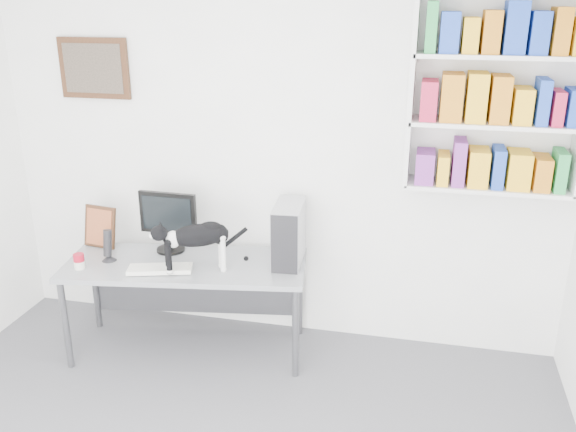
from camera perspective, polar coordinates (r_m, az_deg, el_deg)
The scene contains 11 objects.
room at distance 2.45m, azimuth -12.52°, elevation -5.49°, with size 4.01×4.01×2.70m.
bookshelf at distance 3.90m, azimuth 18.97°, elevation 11.05°, with size 1.03×0.28×1.24m, color silver.
wall_art at distance 4.60m, azimuth -17.69°, elevation 13.04°, with size 0.52×0.04×0.42m, color #442516.
desk at distance 4.35m, azimuth -9.33°, elevation -8.38°, with size 1.62×0.63×0.68m, color gray.
monitor at distance 4.33m, azimuth -11.09°, elevation -0.50°, with size 0.42×0.20×0.44m, color black.
keyboard at distance 4.10m, azimuth -11.89°, elevation -4.85°, with size 0.42×0.16×0.03m, color silver.
pc_tower at distance 4.08m, azimuth 0.08°, elevation -1.63°, with size 0.18×0.41×0.41m, color #A2A2A6.
speaker at distance 4.31m, azimuth -16.52°, elevation -2.61°, with size 0.10×0.10×0.23m, color black.
leaning_print at distance 4.55m, azimuth -17.18°, elevation -0.90°, with size 0.25×0.10×0.31m, color #442516.
soup_can at distance 4.26m, azimuth -18.96°, elevation -4.03°, with size 0.07×0.07×0.10m, color #A80E22.
cat at distance 3.98m, azimuth -8.48°, elevation -2.95°, with size 0.56×0.15×0.35m, color black, non-canonical shape.
Camera 1 is at (0.99, -1.99, 2.39)m, focal length 38.00 mm.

